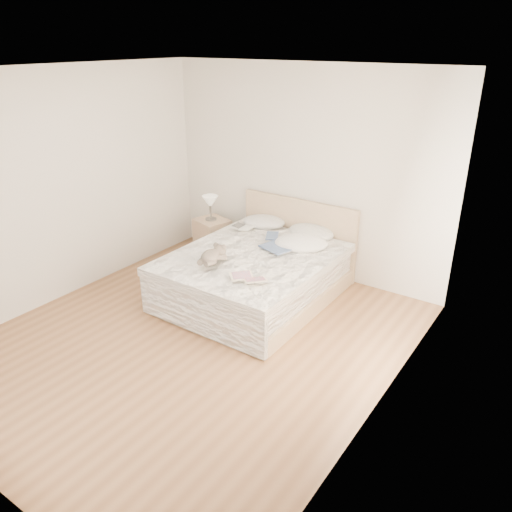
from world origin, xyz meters
name	(u,v)px	position (x,y,z in m)	size (l,w,h in m)	color
floor	(193,340)	(0.00, 0.00, 0.00)	(4.00, 4.50, 0.00)	brown
ceiling	(177,70)	(0.00, 0.00, 2.70)	(4.00, 4.50, 0.00)	white
wall_back	(303,172)	(0.00, 2.25, 1.35)	(4.00, 0.02, 2.70)	beige
wall_left	(58,188)	(-2.00, 0.00, 1.35)	(0.02, 4.50, 2.70)	beige
wall_right	(387,272)	(2.00, 0.00, 1.35)	(0.02, 4.50, 2.70)	beige
window	(401,246)	(1.99, 0.30, 1.45)	(0.02, 1.30, 1.10)	white
bed	(257,274)	(0.00, 1.19, 0.31)	(1.72, 2.14, 1.00)	tan
nightstand	(213,238)	(-1.24, 1.87, 0.28)	(0.45, 0.40, 0.56)	tan
table_lamp	(210,203)	(-1.26, 1.86, 0.81)	(0.26, 0.26, 0.35)	#4A453F
pillow_left	(264,222)	(-0.45, 2.03, 0.64)	(0.59, 0.41, 0.18)	silver
pillow_middle	(311,232)	(0.27, 2.05, 0.64)	(0.62, 0.43, 0.19)	silver
pillow_right	(301,243)	(0.35, 1.65, 0.64)	(0.65, 0.46, 0.20)	white
blouse	(284,245)	(0.19, 1.51, 0.63)	(0.57, 0.61, 0.02)	#35486F
photo_book	(243,228)	(-0.58, 1.71, 0.63)	(0.30, 0.21, 0.02)	white
childrens_book	(248,278)	(0.37, 0.50, 0.63)	(0.36, 0.24, 0.02)	#FCEACC
teddy_bear	(210,262)	(-0.20, 0.57, 0.65)	(0.24, 0.35, 0.18)	brown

